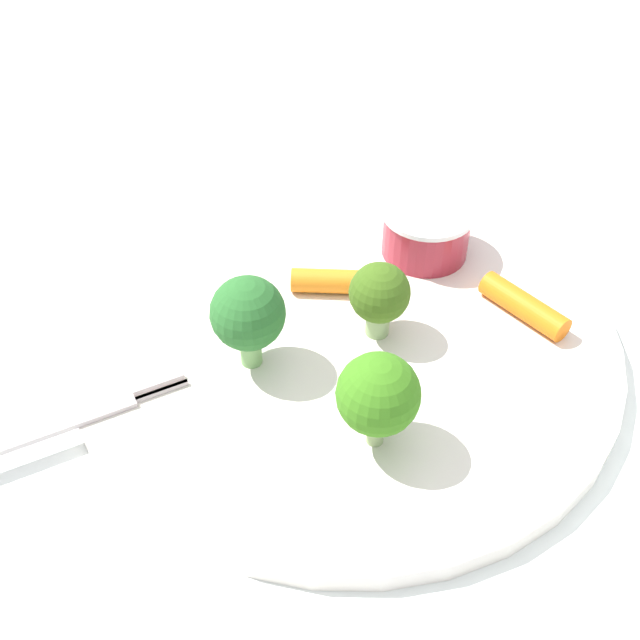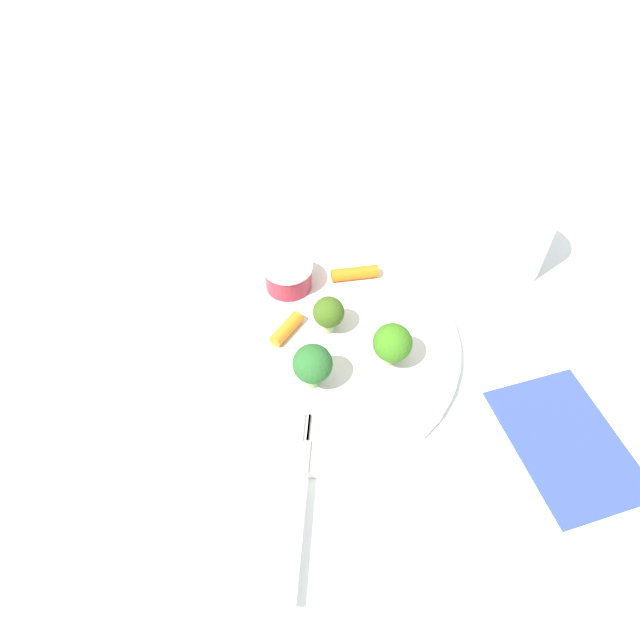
{
  "view_description": "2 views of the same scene",
  "coord_description": "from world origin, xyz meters",
  "px_view_note": "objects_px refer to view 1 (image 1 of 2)",
  "views": [
    {
      "loc": [
        0.16,
        0.27,
        0.31
      ],
      "look_at": [
        0.01,
        -0.01,
        0.02
      ],
      "focal_mm": 42.86,
      "sensor_mm": 36.0,
      "label": 1
    },
    {
      "loc": [
        0.37,
        0.03,
        0.48
      ],
      "look_at": [
        -0.02,
        0.0,
        0.03
      ],
      "focal_mm": 31.37,
      "sensor_mm": 36.0,
      "label": 2
    }
  ],
  "objects_px": {
    "carrot_stick_0": "(328,281)",
    "broccoli_floret_2": "(379,295)",
    "carrot_stick_1": "(524,306)",
    "sauce_cup": "(426,232)",
    "broccoli_floret_0": "(246,312)",
    "plate": "(346,335)",
    "broccoli_floret_1": "(378,395)",
    "fork": "(28,438)"
  },
  "relations": [
    {
      "from": "sauce_cup",
      "to": "carrot_stick_0",
      "type": "height_order",
      "value": "sauce_cup"
    },
    {
      "from": "broccoli_floret_2",
      "to": "plate",
      "type": "bearing_deg",
      "value": -38.26
    },
    {
      "from": "sauce_cup",
      "to": "broccoli_floret_0",
      "type": "relative_size",
      "value": 1.02
    },
    {
      "from": "carrot_stick_0",
      "to": "sauce_cup",
      "type": "bearing_deg",
      "value": -175.57
    },
    {
      "from": "carrot_stick_0",
      "to": "broccoli_floret_2",
      "type": "bearing_deg",
      "value": 99.88
    },
    {
      "from": "broccoli_floret_0",
      "to": "broccoli_floret_1",
      "type": "distance_m",
      "value": 0.09
    },
    {
      "from": "carrot_stick_1",
      "to": "broccoli_floret_0",
      "type": "bearing_deg",
      "value": -14.37
    },
    {
      "from": "plate",
      "to": "sauce_cup",
      "type": "height_order",
      "value": "sauce_cup"
    },
    {
      "from": "broccoli_floret_2",
      "to": "fork",
      "type": "relative_size",
      "value": 0.27
    },
    {
      "from": "broccoli_floret_1",
      "to": "carrot_stick_1",
      "type": "height_order",
      "value": "broccoli_floret_1"
    },
    {
      "from": "sauce_cup",
      "to": "fork",
      "type": "bearing_deg",
      "value": 8.64
    },
    {
      "from": "sauce_cup",
      "to": "broccoli_floret_1",
      "type": "relative_size",
      "value": 1.04
    },
    {
      "from": "broccoli_floret_2",
      "to": "carrot_stick_1",
      "type": "height_order",
      "value": "broccoli_floret_2"
    },
    {
      "from": "plate",
      "to": "carrot_stick_1",
      "type": "relative_size",
      "value": 5.55
    },
    {
      "from": "sauce_cup",
      "to": "fork",
      "type": "relative_size",
      "value": 0.33
    },
    {
      "from": "broccoli_floret_0",
      "to": "broccoli_floret_2",
      "type": "height_order",
      "value": "broccoli_floret_0"
    },
    {
      "from": "broccoli_floret_1",
      "to": "carrot_stick_1",
      "type": "distance_m",
      "value": 0.13
    },
    {
      "from": "carrot_stick_1",
      "to": "broccoli_floret_1",
      "type": "bearing_deg",
      "value": 18.36
    },
    {
      "from": "sauce_cup",
      "to": "broccoli_floret_2",
      "type": "relative_size",
      "value": 1.22
    },
    {
      "from": "plate",
      "to": "carrot_stick_0",
      "type": "distance_m",
      "value": 0.04
    },
    {
      "from": "plate",
      "to": "broccoli_floret_0",
      "type": "relative_size",
      "value": 5.58
    },
    {
      "from": "sauce_cup",
      "to": "carrot_stick_1",
      "type": "bearing_deg",
      "value": 103.32
    },
    {
      "from": "broccoli_floret_2",
      "to": "carrot_stick_0",
      "type": "relative_size",
      "value": 1.05
    },
    {
      "from": "carrot_stick_1",
      "to": "fork",
      "type": "height_order",
      "value": "carrot_stick_1"
    },
    {
      "from": "broccoli_floret_1",
      "to": "carrot_stick_0",
      "type": "xyz_separation_m",
      "value": [
        -0.03,
        -0.11,
        -0.03
      ]
    },
    {
      "from": "broccoli_floret_0",
      "to": "carrot_stick_0",
      "type": "relative_size",
      "value": 1.25
    },
    {
      "from": "fork",
      "to": "broccoli_floret_2",
      "type": "bearing_deg",
      "value": 176.58
    },
    {
      "from": "broccoli_floret_0",
      "to": "fork",
      "type": "distance_m",
      "value": 0.12
    },
    {
      "from": "broccoli_floret_0",
      "to": "broccoli_floret_2",
      "type": "distance_m",
      "value": 0.07
    },
    {
      "from": "broccoli_floret_1",
      "to": "carrot_stick_1",
      "type": "bearing_deg",
      "value": -161.64
    },
    {
      "from": "broccoli_floret_1",
      "to": "broccoli_floret_2",
      "type": "height_order",
      "value": "broccoli_floret_1"
    },
    {
      "from": "sauce_cup",
      "to": "broccoli_floret_0",
      "type": "distance_m",
      "value": 0.14
    },
    {
      "from": "sauce_cup",
      "to": "carrot_stick_0",
      "type": "relative_size",
      "value": 1.28
    },
    {
      "from": "broccoli_floret_0",
      "to": "broccoli_floret_2",
      "type": "bearing_deg",
      "value": 169.4
    },
    {
      "from": "carrot_stick_0",
      "to": "plate",
      "type": "bearing_deg",
      "value": 79.6
    },
    {
      "from": "fork",
      "to": "broccoli_floret_1",
      "type": "bearing_deg",
      "value": 152.87
    },
    {
      "from": "carrot_stick_0",
      "to": "carrot_stick_1",
      "type": "distance_m",
      "value": 0.11
    },
    {
      "from": "plate",
      "to": "broccoli_floret_0",
      "type": "bearing_deg",
      "value": -2.44
    },
    {
      "from": "plate",
      "to": "sauce_cup",
      "type": "relative_size",
      "value": 5.45
    },
    {
      "from": "broccoli_floret_2",
      "to": "carrot_stick_0",
      "type": "xyz_separation_m",
      "value": [
        0.01,
        -0.04,
        -0.02
      ]
    },
    {
      "from": "sauce_cup",
      "to": "carrot_stick_1",
      "type": "height_order",
      "value": "sauce_cup"
    },
    {
      "from": "plate",
      "to": "carrot_stick_1",
      "type": "bearing_deg",
      "value": 158.9
    }
  ]
}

